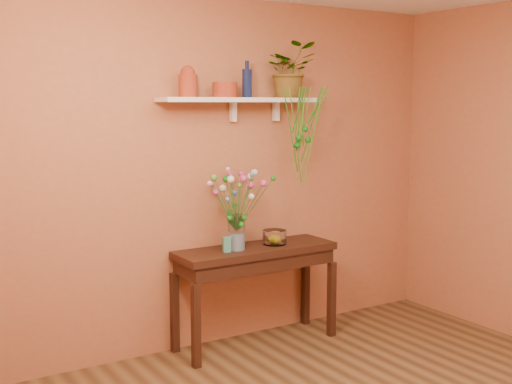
% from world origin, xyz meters
% --- Properties ---
extents(room, '(4.04, 4.04, 2.70)m').
position_xyz_m(room, '(0.00, 0.00, 1.35)').
color(room, brown).
rests_on(room, ground).
extents(sideboard, '(1.29, 0.41, 0.78)m').
position_xyz_m(sideboard, '(0.14, 1.77, 0.67)').
color(sideboard, black).
rests_on(sideboard, ground).
extents(wall_shelf, '(1.30, 0.24, 0.19)m').
position_xyz_m(wall_shelf, '(0.06, 1.87, 1.92)').
color(wall_shelf, white).
rests_on(wall_shelf, room).
extents(terracotta_jug, '(0.17, 0.17, 0.23)m').
position_xyz_m(terracotta_jug, '(-0.39, 1.86, 2.05)').
color(terracotta_jug, '#9F351D').
rests_on(terracotta_jug, wall_shelf).
extents(terracotta_pot, '(0.23, 0.23, 0.11)m').
position_xyz_m(terracotta_pot, '(-0.09, 1.84, 1.99)').
color(terracotta_pot, '#9F351D').
rests_on(terracotta_pot, wall_shelf).
extents(blue_bottle, '(0.08, 0.08, 0.28)m').
position_xyz_m(blue_bottle, '(0.11, 1.86, 2.05)').
color(blue_bottle, '#0F1A41').
rests_on(blue_bottle, wall_shelf).
extents(spider_plant, '(0.47, 0.44, 0.43)m').
position_xyz_m(spider_plant, '(0.52, 1.87, 2.15)').
color(spider_plant, '#156B15').
rests_on(spider_plant, wall_shelf).
extents(plant_fronds, '(0.48, 0.25, 0.81)m').
position_xyz_m(plant_fronds, '(0.54, 1.72, 1.67)').
color(plant_fronds, '#156B15').
rests_on(plant_fronds, wall_shelf).
extents(glass_vase, '(0.13, 0.13, 0.27)m').
position_xyz_m(glass_vase, '(-0.04, 1.77, 0.90)').
color(glass_vase, white).
rests_on(glass_vase, sideboard).
extents(bouquet, '(0.47, 0.43, 0.48)m').
position_xyz_m(bouquet, '(-0.04, 1.76, 1.24)').
color(bouquet, '#386B28').
rests_on(bouquet, glass_vase).
extents(glass_bowl, '(0.19, 0.19, 0.11)m').
position_xyz_m(glass_bowl, '(0.31, 1.78, 0.84)').
color(glass_bowl, white).
rests_on(glass_bowl, sideboard).
extents(lemon, '(0.08, 0.08, 0.08)m').
position_xyz_m(lemon, '(0.30, 1.76, 0.83)').
color(lemon, yellow).
rests_on(lemon, glass_bowl).
extents(carton, '(0.06, 0.05, 0.11)m').
position_xyz_m(carton, '(-0.15, 1.73, 0.84)').
color(carton, teal).
rests_on(carton, sideboard).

